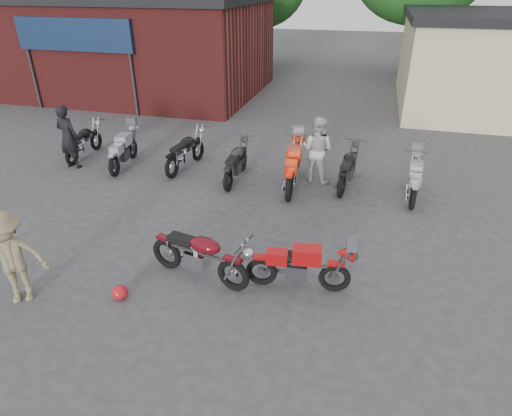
% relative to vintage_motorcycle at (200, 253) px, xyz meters
% --- Properties ---
extents(ground, '(90.00, 90.00, 0.00)m').
position_rel_vintage_motorcycle_xyz_m(ground, '(0.28, -0.60, -0.58)').
color(ground, '#39393C').
extents(brick_building, '(12.00, 8.00, 4.00)m').
position_rel_vintage_motorcycle_xyz_m(brick_building, '(-8.72, 13.40, 1.42)').
color(brick_building, maroon).
rests_on(brick_building, ground).
extents(tree_1, '(5.92, 5.92, 7.40)m').
position_rel_vintage_motorcycle_xyz_m(tree_1, '(-4.72, 21.40, 3.12)').
color(tree_1, '#16541E').
rests_on(tree_1, ground).
extents(vintage_motorcycle, '(2.08, 1.06, 1.15)m').
position_rel_vintage_motorcycle_xyz_m(vintage_motorcycle, '(0.00, 0.00, 0.00)').
color(vintage_motorcycle, '#580B14').
rests_on(vintage_motorcycle, ground).
extents(sportbike, '(1.83, 0.79, 1.03)m').
position_rel_vintage_motorcycle_xyz_m(sportbike, '(1.78, 0.21, -0.06)').
color(sportbike, '#B20E10').
rests_on(sportbike, ground).
extents(helmet, '(0.35, 0.35, 0.25)m').
position_rel_vintage_motorcycle_xyz_m(helmet, '(-1.15, -0.88, -0.45)').
color(helmet, red).
rests_on(helmet, ground).
extents(person_dark, '(0.70, 0.49, 1.83)m').
position_rel_vintage_motorcycle_xyz_m(person_dark, '(-5.59, 4.01, 0.34)').
color(person_dark, black).
rests_on(person_dark, ground).
extents(person_light, '(1.02, 0.90, 1.78)m').
position_rel_vintage_motorcycle_xyz_m(person_light, '(1.40, 4.90, 0.31)').
color(person_light, '#B3B4AF').
rests_on(person_light, ground).
extents(person_tan, '(1.26, 1.10, 1.69)m').
position_rel_vintage_motorcycle_xyz_m(person_tan, '(-2.76, -1.33, 0.27)').
color(person_tan, olive).
rests_on(person_tan, ground).
extents(row_bike_0, '(0.70, 1.87, 1.07)m').
position_rel_vintage_motorcycle_xyz_m(row_bike_0, '(-5.73, 4.83, -0.04)').
color(row_bike_0, black).
rests_on(row_bike_0, ground).
extents(row_bike_1, '(0.92, 1.99, 1.11)m').
position_rel_vintage_motorcycle_xyz_m(row_bike_1, '(-4.15, 4.45, -0.02)').
color(row_bike_1, '#999EA7').
rests_on(row_bike_1, ground).
extents(row_bike_2, '(0.91, 2.03, 1.14)m').
position_rel_vintage_motorcycle_xyz_m(row_bike_2, '(-2.35, 4.79, -0.01)').
color(row_bike_2, black).
rests_on(row_bike_2, ground).
extents(row_bike_3, '(0.68, 1.94, 1.12)m').
position_rel_vintage_motorcycle_xyz_m(row_bike_3, '(-0.70, 4.38, -0.02)').
color(row_bike_3, '#232325').
rests_on(row_bike_3, ground).
extents(row_bike_4, '(0.86, 2.19, 1.24)m').
position_rel_vintage_motorcycle_xyz_m(row_bike_4, '(0.87, 4.33, 0.04)').
color(row_bike_4, '#B82C0F').
rests_on(row_bike_4, ground).
extents(row_bike_5, '(0.86, 1.99, 1.12)m').
position_rel_vintage_motorcycle_xyz_m(row_bike_5, '(2.25, 4.79, -0.02)').
color(row_bike_5, black).
rests_on(row_bike_5, ground).
extents(row_bike_6, '(0.68, 1.83, 1.05)m').
position_rel_vintage_motorcycle_xyz_m(row_bike_6, '(3.89, 4.53, -0.05)').
color(row_bike_6, gray).
rests_on(row_bike_6, ground).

